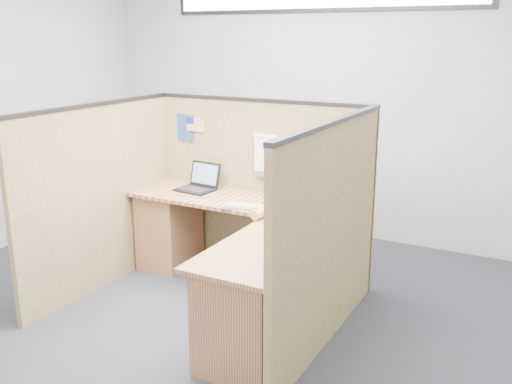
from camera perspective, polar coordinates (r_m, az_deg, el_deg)
The scene contains 13 objects.
floor at distance 4.45m, azimuth -5.82°, elevation -11.96°, with size 5.00×5.00×0.00m, color #222730.
wall_back at distance 5.98m, azimuth 6.07°, elevation 9.17°, with size 5.00×5.00×0.00m, color #A9ABAE.
cubicle_partitions at distance 4.50m, azimuth -3.05°, elevation -1.04°, with size 2.06×1.83×1.53m.
l_desk at distance 4.41m, azimuth -1.89°, elevation -6.49°, with size 1.95×1.75×0.73m.
laptop at distance 5.03m, azimuth -5.75°, elevation 0.90°, with size 0.34×0.33×0.23m.
keyboard at distance 4.45m, azimuth -0.57°, elevation -1.52°, with size 0.46×0.24×0.03m.
mouse at distance 4.44m, azimuth 1.81°, elevation -1.45°, with size 0.11×0.07×0.04m, color silver.
hand_forearm at distance 4.31m, azimuth 1.13°, elevation -1.74°, with size 0.11×0.38×0.08m.
blue_poster at distance 5.24m, azimuth -7.11°, elevation 6.37°, with size 0.19×0.00×0.25m, color navy.
american_flag at distance 5.17m, azimuth -6.26°, elevation 6.60°, with size 0.19×0.01×0.33m.
file_holder at distance 4.81m, azimuth 1.19°, elevation 3.50°, with size 0.26×0.05×0.33m.
paper_left at distance 4.84m, azimuth 0.95°, elevation 4.19°, with size 0.22×0.00×0.28m, color white.
paper_right at distance 4.65m, azimuth 6.76°, elevation 2.29°, with size 0.24×0.00×0.31m, color white.
Camera 1 is at (2.25, -3.25, 2.03)m, focal length 40.00 mm.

